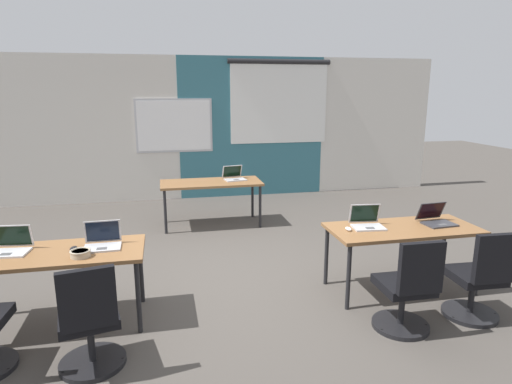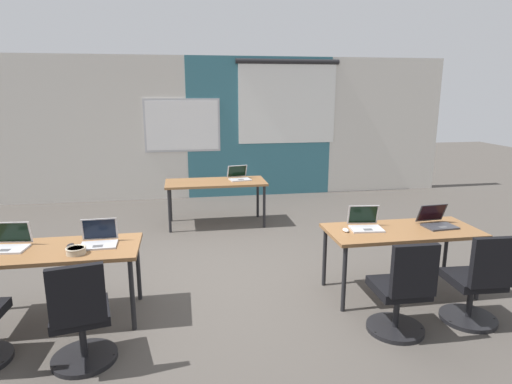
# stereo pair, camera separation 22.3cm
# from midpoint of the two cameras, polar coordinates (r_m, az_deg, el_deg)

# --- Properties ---
(ground_plane) EXTENTS (24.00, 24.00, 0.00)m
(ground_plane) POSITION_cam_midpoint_polar(r_m,az_deg,el_deg) (5.16, -4.20, -11.50)
(ground_plane) COLOR #47423D
(back_wall_assembly) EXTENTS (10.00, 0.27, 2.80)m
(back_wall_assembly) POSITION_cam_midpoint_polar(r_m,az_deg,el_deg) (8.90, -7.94, 8.31)
(back_wall_assembly) COLOR silver
(back_wall_assembly) RESTS_ON ground
(desk_near_left) EXTENTS (1.60, 0.70, 0.72)m
(desk_near_left) POSITION_cam_midpoint_polar(r_m,az_deg,el_deg) (4.46, -26.26, -7.80)
(desk_near_left) COLOR brown
(desk_near_left) RESTS_ON ground
(desk_near_right) EXTENTS (1.60, 0.70, 0.72)m
(desk_near_right) POSITION_cam_midpoint_polar(r_m,az_deg,el_deg) (4.92, 17.41, -5.08)
(desk_near_right) COLOR brown
(desk_near_right) RESTS_ON ground
(desk_far_center) EXTENTS (1.60, 0.70, 0.72)m
(desk_far_center) POSITION_cam_midpoint_polar(r_m,az_deg,el_deg) (7.03, -6.80, 0.87)
(desk_far_center) COLOR brown
(desk_far_center) RESTS_ON ground
(laptop_near_right_end) EXTENTS (0.35, 0.35, 0.22)m
(laptop_near_right_end) POSITION_cam_midpoint_polar(r_m,az_deg,el_deg) (5.14, 21.38, -3.35)
(laptop_near_right_end) COLOR #333338
(laptop_near_right_end) RESTS_ON desk_near_right
(chair_near_right_end) EXTENTS (0.52, 0.55, 0.92)m
(chair_near_right_end) POSITION_cam_midpoint_polar(r_m,az_deg,el_deg) (4.65, 25.85, -10.65)
(chair_near_right_end) COLOR black
(chair_near_right_end) RESTS_ON ground
(laptop_near_left_inner) EXTENTS (0.34, 0.28, 0.24)m
(laptop_near_left_inner) POSITION_cam_midpoint_polar(r_m,az_deg,el_deg) (4.38, -20.84, -6.11)
(laptop_near_left_inner) COLOR #B7B7BC
(laptop_near_left_inner) RESTS_ON desk_near_left
(mouse_near_left_inner) EXTENTS (0.08, 0.11, 0.03)m
(mouse_near_left_inner) POSITION_cam_midpoint_polar(r_m,az_deg,el_deg) (4.41, -24.13, -6.76)
(mouse_near_left_inner) COLOR black
(mouse_near_left_inner) RESTS_ON desk_near_left
(chair_near_left_inner) EXTENTS (0.52, 0.57, 0.92)m
(chair_near_left_inner) POSITION_cam_midpoint_polar(r_m,az_deg,el_deg) (3.78, -22.58, -15.95)
(chair_near_left_inner) COLOR black
(chair_near_left_inner) RESTS_ON ground
(laptop_near_right_inner) EXTENTS (0.36, 0.32, 0.23)m
(laptop_near_right_inner) POSITION_cam_midpoint_polar(r_m,az_deg,el_deg) (4.80, 13.03, -3.90)
(laptop_near_right_inner) COLOR #B7B7BC
(laptop_near_right_inner) RESTS_ON desk_near_right
(mouse_near_right_inner) EXTENTS (0.06, 0.10, 0.03)m
(mouse_near_right_inner) POSITION_cam_midpoint_polar(r_m,az_deg,el_deg) (4.65, 10.65, -4.77)
(mouse_near_right_inner) COLOR silver
(mouse_near_right_inner) RESTS_ON desk_near_right
(chair_near_right_inner) EXTENTS (0.52, 0.54, 0.92)m
(chair_near_right_inner) POSITION_cam_midpoint_polar(r_m,az_deg,el_deg) (4.20, 17.71, -12.49)
(chair_near_right_inner) COLOR black
(chair_near_right_inner) RESTS_ON ground
(laptop_near_left_end) EXTENTS (0.36, 0.31, 0.23)m
(laptop_near_left_end) POSITION_cam_midpoint_polar(r_m,az_deg,el_deg) (4.61, -30.71, -6.20)
(laptop_near_left_end) COLOR silver
(laptop_near_left_end) RESTS_ON desk_near_left
(laptop_far_right) EXTENTS (0.38, 0.37, 0.22)m
(laptop_far_right) POSITION_cam_midpoint_polar(r_m,az_deg,el_deg) (7.14, -3.77, 2.01)
(laptop_far_right) COLOR #B7B7BC
(laptop_far_right) RESTS_ON desk_far_center
(snack_bowl) EXTENTS (0.18, 0.18, 0.06)m
(snack_bowl) POSITION_cam_midpoint_polar(r_m,az_deg,el_deg) (4.21, -23.43, -7.34)
(snack_bowl) COLOR tan
(snack_bowl) RESTS_ON desk_near_left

